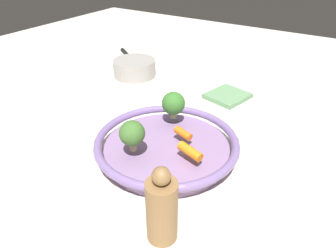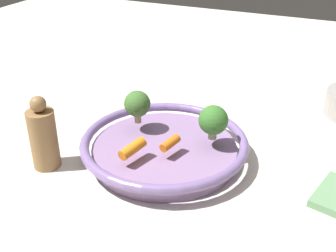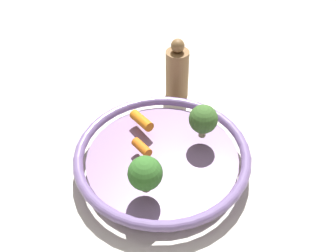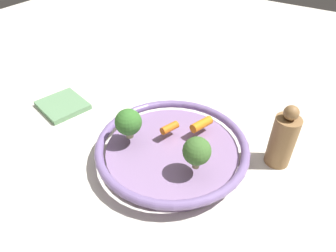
{
  "view_description": "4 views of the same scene",
  "coord_description": "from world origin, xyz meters",
  "views": [
    {
      "loc": [
        -0.32,
        0.49,
        0.44
      ],
      "look_at": [
        0.01,
        -0.01,
        0.07
      ],
      "focal_mm": 33.34,
      "sensor_mm": 36.0,
      "label": 1
    },
    {
      "loc": [
        -0.64,
        -0.3,
        0.46
      ],
      "look_at": [
        -0.01,
        -0.01,
        0.08
      ],
      "focal_mm": 44.99,
      "sensor_mm": 36.0,
      "label": 2
    },
    {
      "loc": [
        0.3,
        -0.36,
        0.54
      ],
      "look_at": [
        -0.01,
        0.03,
        0.08
      ],
      "focal_mm": 39.99,
      "sensor_mm": 36.0,
      "label": 3
    },
    {
      "loc": [
        0.4,
        0.25,
        0.47
      ],
      "look_at": [
        -0.03,
        -0.03,
        0.06
      ],
      "focal_mm": 32.06,
      "sensor_mm": 36.0,
      "label": 4
    }
  ],
  "objects": [
    {
      "name": "baby_carrot_near_rim",
      "position": [
        -0.03,
        -0.02,
        0.06
      ],
      "size": [
        0.05,
        0.03,
        0.02
      ],
      "primitive_type": "cylinder",
      "rotation": [
        1.5,
        0.0,
        1.33
      ],
      "color": "orange",
      "rests_on": "serving_bowl"
    },
    {
      "name": "pepper_mill",
      "position": [
        -0.12,
        0.2,
        0.06
      ],
      "size": [
        0.05,
        0.05,
        0.15
      ],
      "color": "olive",
      "rests_on": "ground_plane"
    },
    {
      "name": "broccoli_floret_mid",
      "position": [
        0.04,
        0.08,
        0.09
      ],
      "size": [
        0.05,
        0.05,
        0.07
      ],
      "color": "tan",
      "rests_on": "serving_bowl"
    },
    {
      "name": "ground_plane",
      "position": [
        0.0,
        0.0,
        0.0
      ],
      "size": [
        2.49,
        2.49,
        0.0
      ],
      "primitive_type": "plane",
      "color": "silver"
    },
    {
      "name": "baby_carrot_back",
      "position": [
        -0.08,
        0.03,
        0.06
      ],
      "size": [
        0.06,
        0.03,
        0.02
      ],
      "primitive_type": "cylinder",
      "rotation": [
        1.65,
        0.0,
        4.47
      ],
      "color": "orange",
      "rests_on": "serving_bowl"
    },
    {
      "name": "broccoli_floret_edge",
      "position": [
        0.04,
        -0.09,
        0.09
      ],
      "size": [
        0.06,
        0.06,
        0.07
      ],
      "color": "#9BA666",
      "rests_on": "serving_bowl"
    },
    {
      "name": "serving_bowl",
      "position": [
        0.0,
        0.0,
        0.03
      ],
      "size": [
        0.33,
        0.33,
        0.05
      ],
      "color": "#8E709E",
      "rests_on": "ground_plane"
    }
  ]
}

